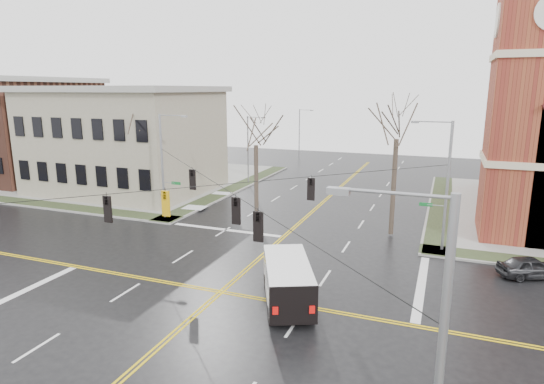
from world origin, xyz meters
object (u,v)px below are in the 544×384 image
(signal_pole_ne, at_px, (445,183))
(tree_nw_far, at_px, (148,125))
(cargo_van, at_px, (287,277))
(signal_pole_se, at_px, (431,376))
(streetlight_north_a, at_px, (249,147))
(tree_nw_near, at_px, (256,140))
(parked_car_a, at_px, (531,267))
(signal_pole_nw, at_px, (164,163))
(streetlight_north_b, at_px, (300,132))
(tree_ne, at_px, (397,133))

(signal_pole_ne, height_order, tree_nw_far, tree_nw_far)
(cargo_van, bearing_deg, signal_pole_se, -82.37)
(signal_pole_se, bearing_deg, streetlight_north_a, 119.09)
(signal_pole_ne, distance_m, tree_nw_far, 26.42)
(tree_nw_far, relative_size, tree_nw_near, 1.12)
(parked_car_a, bearing_deg, signal_pole_nw, 59.79)
(streetlight_north_b, relative_size, cargo_van, 1.26)
(parked_car_a, distance_m, tree_ne, 12.69)
(streetlight_north_a, bearing_deg, tree_nw_far, -106.76)
(signal_pole_ne, distance_m, tree_ne, 5.30)
(parked_car_a, bearing_deg, signal_pole_se, 140.98)
(signal_pole_nw, distance_m, cargo_van, 19.16)
(streetlight_north_b, bearing_deg, signal_pole_ne, -58.95)
(signal_pole_ne, relative_size, parked_car_a, 2.32)
(cargo_van, relative_size, tree_nw_near, 0.65)
(cargo_van, distance_m, tree_ne, 15.55)
(streetlight_north_a, height_order, streetlight_north_b, same)
(signal_pole_nw, relative_size, tree_ne, 0.81)
(streetlight_north_a, distance_m, tree_nw_near, 16.54)
(streetlight_north_b, relative_size, tree_nw_far, 0.73)
(streetlight_north_a, relative_size, tree_nw_far, 0.73)
(signal_pole_se, bearing_deg, parked_car_a, 75.27)
(streetlight_north_a, xyz_separation_m, cargo_van, (14.48, -27.66, -3.13))
(signal_pole_ne, height_order, streetlight_north_a, signal_pole_ne)
(signal_pole_se, height_order, tree_nw_near, tree_nw_near)
(signal_pole_se, bearing_deg, streetlight_north_b, 110.27)
(signal_pole_ne, relative_size, tree_nw_far, 0.83)
(signal_pole_se, relative_size, streetlight_north_a, 1.12)
(tree_ne, bearing_deg, signal_pole_ne, -32.80)
(signal_pole_nw, xyz_separation_m, tree_nw_near, (7.84, 1.83, 2.14))
(tree_nw_far, height_order, tree_ne, tree_ne)
(signal_pole_ne, bearing_deg, parked_car_a, -28.72)
(streetlight_north_a, xyz_separation_m, streetlight_north_b, (0.00, 20.00, 0.00))
(signal_pole_se, height_order, parked_car_a, signal_pole_se)
(signal_pole_nw, bearing_deg, streetlight_north_b, 88.95)
(streetlight_north_a, relative_size, parked_car_a, 2.07)
(tree_nw_far, bearing_deg, tree_ne, -1.16)
(cargo_van, distance_m, parked_car_a, 15.23)
(signal_pole_se, distance_m, parked_car_a, 21.23)
(cargo_van, relative_size, tree_nw_far, 0.58)
(streetlight_north_a, height_order, cargo_van, streetlight_north_a)
(signal_pole_se, distance_m, tree_nw_far, 36.81)
(signal_pole_ne, relative_size, tree_nw_near, 0.92)
(streetlight_north_b, bearing_deg, cargo_van, -73.10)
(signal_pole_nw, distance_m, parked_car_a, 28.40)
(signal_pole_ne, xyz_separation_m, tree_nw_near, (-14.81, 1.83, 2.14))
(signal_pole_se, distance_m, tree_nw_near, 28.99)
(signal_pole_ne, xyz_separation_m, tree_ne, (-3.62, 2.33, 3.09))
(streetlight_north_b, height_order, tree_nw_near, tree_nw_near)
(tree_nw_far, xyz_separation_m, tree_nw_near, (11.30, -0.96, -0.81))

